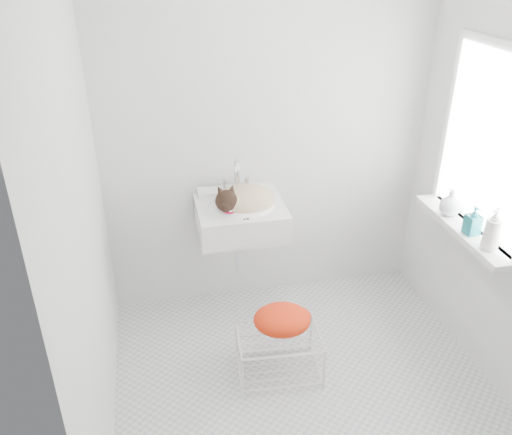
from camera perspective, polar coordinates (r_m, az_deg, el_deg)
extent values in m
cube|color=silver|center=(3.33, 5.09, -17.27)|extent=(2.20, 2.00, 0.02)
cube|color=silver|center=(3.50, 1.28, 9.44)|extent=(2.20, 0.02, 2.50)
cube|color=silver|center=(2.51, -18.43, 0.22)|extent=(0.02, 2.00, 2.50)
cube|color=white|center=(3.21, 24.15, 7.16)|extent=(0.01, 0.80, 1.00)
cube|color=white|center=(3.20, 23.93, 7.15)|extent=(0.04, 0.90, 1.10)
cube|color=white|center=(3.37, 21.41, -1.14)|extent=(0.16, 0.88, 0.04)
cube|color=white|center=(3.37, -1.67, 1.34)|extent=(0.56, 0.49, 0.22)
ellipsoid|color=tan|center=(3.35, -1.14, 1.77)|extent=(0.44, 0.40, 0.20)
sphere|color=black|center=(3.24, -3.55, 2.45)|extent=(0.17, 0.17, 0.14)
torus|color=#B50323|center=(3.25, -3.24, 1.81)|extent=(0.14, 0.14, 0.05)
cube|color=silver|center=(3.28, 2.46, -14.42)|extent=(0.50, 0.37, 0.29)
ellipsoid|color=#DF4405|center=(3.21, 2.82, -11.55)|extent=(0.38, 0.29, 0.14)
imported|color=white|center=(3.17, 23.77, -3.12)|extent=(0.11, 0.11, 0.21)
imported|color=#166B72|center=(3.29, 22.14, -1.61)|extent=(0.08, 0.09, 0.17)
imported|color=white|center=(3.47, 20.06, 0.32)|extent=(0.19, 0.19, 0.17)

